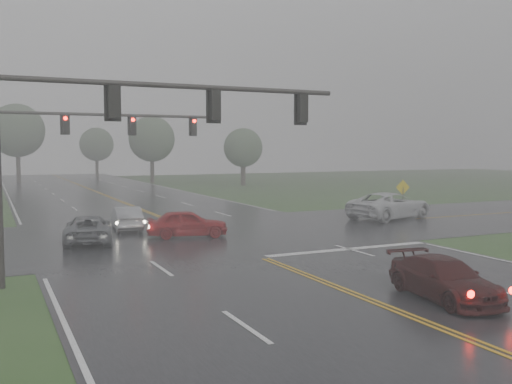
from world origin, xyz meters
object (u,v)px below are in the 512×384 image
sedan_red (187,237)px  sedan_silver (127,230)px  signal_gantry_far (69,136)px  car_grey (89,243)px  pickup_white (390,219)px  signal_gantry_near (116,124)px  sedan_maroon (444,300)px

sedan_red → sedan_silver: sedan_red is taller
sedan_red → signal_gantry_far: bearing=39.4°
signal_gantry_far → car_grey: bearing=-92.0°
car_grey → signal_gantry_far: 10.58m
sedan_silver → car_grey: size_ratio=0.85×
pickup_white → signal_gantry_near: (-19.77, -9.51, 5.51)m
pickup_white → signal_gantry_near: 22.62m
signal_gantry_near → car_grey: bearing=88.5°
sedan_red → pickup_white: size_ratio=0.67×
sedan_maroon → signal_gantry_far: (-7.89, 24.67, 5.46)m
sedan_maroon → sedan_red: size_ratio=1.03×
sedan_silver → signal_gantry_far: signal_gantry_far is taller
sedan_red → signal_gantry_far: signal_gantry_far is taller
car_grey → signal_gantry_far: (0.31, 9.05, 5.46)m
sedan_maroon → signal_gantry_near: size_ratio=0.34×
sedan_maroon → signal_gantry_far: bearing=114.9°
sedan_silver → car_grey: 4.49m
sedan_silver → signal_gantry_far: size_ratio=0.28×
sedan_red → car_grey: bearing=98.5°
sedan_maroon → pickup_white: bearing=63.3°
sedan_silver → pickup_white: (16.88, -2.28, 0.00)m
car_grey → sedan_red: bearing=-174.4°
car_grey → pickup_white: pickup_white is taller
pickup_white → signal_gantry_far: 21.44m
sedan_red → sedan_silver: bearing=43.1°
sedan_silver → signal_gantry_near: signal_gantry_near is taller
sedan_maroon → signal_gantry_far: signal_gantry_far is taller
pickup_white → sedan_silver: bearing=67.4°
pickup_white → signal_gantry_far: size_ratio=0.44×
pickup_white → signal_gantry_far: signal_gantry_far is taller
sedan_maroon → car_grey: size_ratio=0.91×
sedan_silver → car_grey: (-2.67, -3.60, 0.00)m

